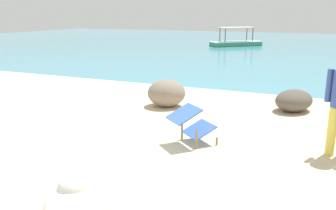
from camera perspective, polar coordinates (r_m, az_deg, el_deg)
sand_beach at (r=4.80m, az=-18.94°, el=-14.25°), size 18.00×14.00×0.04m
water_surface at (r=25.31m, az=16.71°, el=9.03°), size 60.00×36.00×0.03m
cow at (r=3.19m, az=-14.13°, el=-14.91°), size 1.19×1.82×1.05m
deck_chair_near at (r=6.13m, az=3.88°, el=-2.90°), size 0.90×0.93×0.68m
shore_rock_large at (r=8.60m, az=-0.25°, el=1.96°), size 1.19×1.16×0.67m
shore_rock_medium at (r=8.72m, az=19.80°, el=0.70°), size 1.14×1.24×0.51m
boat_green at (r=25.35m, az=11.01°, el=10.05°), size 3.48×3.35×1.29m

